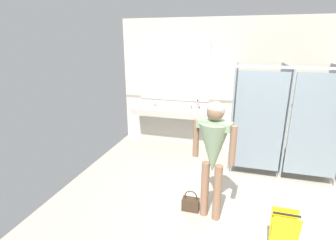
{
  "coord_description": "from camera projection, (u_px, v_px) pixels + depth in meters",
  "views": [
    {
      "loc": [
        -0.32,
        -3.06,
        2.35
      ],
      "look_at": [
        -1.45,
        0.93,
        1.06
      ],
      "focal_mm": 27.29,
      "sensor_mm": 36.0,
      "label": 1
    }
  ],
  "objects": [
    {
      "name": "wall_back",
      "position": [
        255.0,
        86.0,
        5.52
      ],
      "size": [
        6.04,
        0.12,
        2.84
      ],
      "primitive_type": "cube",
      "color": "beige",
      "rests_on": "ground_plane"
    },
    {
      "name": "vanity_counter",
      "position": [
        172.0,
        118.0,
        5.98
      ],
      "size": [
        1.75,
        0.52,
        0.97
      ],
      "color": "#B2ADA3",
      "rests_on": "ground_plane"
    },
    {
      "name": "wall_back_tile_band",
      "position": [
        253.0,
        103.0,
        5.57
      ],
      "size": [
        6.04,
        0.01,
        0.06
      ],
      "primitive_type": "cube",
      "color": "#9E937F",
      "rests_on": "wall_back"
    },
    {
      "name": "soap_dispenser",
      "position": [
        197.0,
        105.0,
        5.8
      ],
      "size": [
        0.07,
        0.07,
        0.21
      ],
      "color": "#D899B2",
      "rests_on": "vanity_counter"
    },
    {
      "name": "paper_cup",
      "position": [
        162.0,
        107.0,
        5.81
      ],
      "size": [
        0.07,
        0.07,
        0.08
      ],
      "primitive_type": "cylinder",
      "color": "white",
      "rests_on": "vanity_counter"
    },
    {
      "name": "handbag",
      "position": [
        191.0,
        204.0,
        3.68
      ],
      "size": [
        0.24,
        0.13,
        0.32
      ],
      "color": "#3F2D1E",
      "rests_on": "ground_plane"
    },
    {
      "name": "mirror_panel",
      "position": [
        174.0,
        71.0,
        5.84
      ],
      "size": [
        1.65,
        0.02,
        1.37
      ],
      "primitive_type": "cube",
      "color": "silver",
      "rests_on": "wall_back"
    },
    {
      "name": "bathroom_stalls",
      "position": [
        283.0,
        117.0,
        4.64
      ],
      "size": [
        1.83,
        1.38,
        1.98
      ],
      "color": "gray",
      "rests_on": "ground_plane"
    },
    {
      "name": "ground_plane",
      "position": [
        252.0,
        227.0,
        3.44
      ],
      "size": [
        6.04,
        5.95,
        0.1
      ],
      "primitive_type": "cube",
      "color": "#B2A899"
    },
    {
      "name": "person_standing",
      "position": [
        213.0,
        148.0,
        3.27
      ],
      "size": [
        0.56,
        0.49,
        1.65
      ],
      "color": "#8C664C",
      "rests_on": "ground_plane"
    },
    {
      "name": "wet_floor_sign",
      "position": [
        284.0,
        235.0,
        2.82
      ],
      "size": [
        0.28,
        0.19,
        0.58
      ],
      "color": "yellow",
      "rests_on": "ground_plane"
    },
    {
      "name": "floor_drain_cover",
      "position": [
        181.0,
        217.0,
        3.56
      ],
      "size": [
        0.14,
        0.14,
        0.01
      ],
      "primitive_type": "cylinder",
      "color": "#B7BABF",
      "rests_on": "ground_plane"
    }
  ]
}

